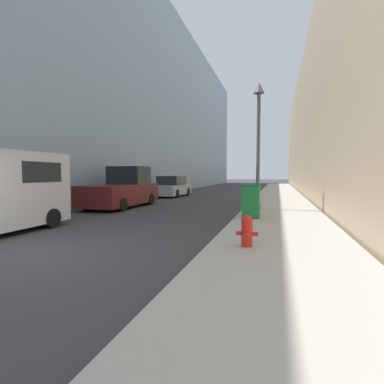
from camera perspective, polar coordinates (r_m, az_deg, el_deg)
ground_plane at (r=7.58m, az=-30.76°, el=-10.66°), size 200.00×200.00×0.00m
sidewalk_right at (r=23.07m, az=16.34°, el=-0.95°), size 3.40×60.00×0.14m
building_left_glass at (r=35.70m, az=-11.59°, el=15.21°), size 12.00×60.00×18.21m
building_right_stone at (r=32.31m, az=30.67°, el=10.72°), size 12.00×60.00×12.29m
fire_hydrant at (r=6.94m, az=10.41°, el=-7.12°), size 0.50×0.38×0.71m
trash_bin at (r=11.48m, az=11.19°, el=-1.62°), size 0.66×0.63×1.25m
lamppost at (r=14.50m, az=12.55°, el=11.46°), size 0.50×0.50×5.86m
pickup_truck at (r=16.71m, az=-13.07°, el=0.34°), size 2.20×5.35×2.21m
parked_sedan_near at (r=23.98m, az=-3.86°, el=0.95°), size 1.99×4.79×1.64m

